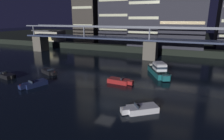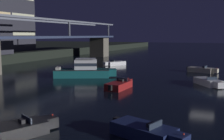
% 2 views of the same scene
% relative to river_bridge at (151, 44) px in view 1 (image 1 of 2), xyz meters
% --- Properties ---
extents(ground_plane, '(400.00, 400.00, 0.00)m').
position_rel_river_bridge_xyz_m(ground_plane, '(0.00, -32.51, -4.46)').
color(ground_plane, black).
extents(far_riverbank, '(240.00, 80.00, 2.20)m').
position_rel_river_bridge_xyz_m(far_riverbank, '(0.00, 48.01, -3.36)').
color(far_riverbank, black).
rests_on(far_riverbank, ground).
extents(river_bridge, '(87.76, 6.40, 9.38)m').
position_rel_river_bridge_xyz_m(river_bridge, '(0.00, 0.00, 0.00)').
color(river_bridge, '#605B51').
rests_on(river_bridge, ground).
extents(tower_west_tall, '(12.31, 11.99, 27.14)m').
position_rel_river_bridge_xyz_m(tower_west_tall, '(-16.51, 17.59, 11.16)').
color(tower_west_tall, '#282833').
rests_on(tower_west_tall, far_riverbank).
extents(tower_central, '(11.73, 9.61, 24.67)m').
position_rel_river_bridge_xyz_m(tower_central, '(-4.21, 13.39, 9.92)').
color(tower_central, '#282833').
rests_on(tower_central, far_riverbank).
extents(waterfront_pavilion, '(12.40, 7.40, 4.70)m').
position_rel_river_bridge_xyz_m(waterfront_pavilion, '(-46.39, 11.91, -0.02)').
color(waterfront_pavilion, '#B2AD9E').
rests_on(waterfront_pavilion, far_riverbank).
extents(cabin_cruiser_near_left, '(5.94, 9.12, 2.79)m').
position_rel_river_bridge_xyz_m(cabin_cruiser_near_left, '(4.79, -15.29, -3.41)').
color(cabin_cruiser_near_left, '#196066').
rests_on(cabin_cruiser_near_left, ground).
extents(speedboat_near_center, '(5.00, 3.27, 1.16)m').
position_rel_river_bridge_xyz_m(speedboat_near_center, '(-17.55, -23.25, -4.05)').
color(speedboat_near_center, black).
rests_on(speedboat_near_center, ground).
extents(speedboat_near_right, '(5.22, 2.04, 1.16)m').
position_rel_river_bridge_xyz_m(speedboat_near_right, '(-1.15, -23.38, -4.05)').
color(speedboat_near_right, maroon).
rests_on(speedboat_near_right, ground).
extents(speedboat_mid_center, '(2.96, 5.13, 1.16)m').
position_rel_river_bridge_xyz_m(speedboat_mid_center, '(-14.67, -30.57, -4.05)').
color(speedboat_mid_center, '#19234C').
rests_on(speedboat_mid_center, ground).
extents(speedboat_mid_right, '(4.71, 3.96, 1.16)m').
position_rel_river_bridge_xyz_m(speedboat_mid_right, '(5.13, -32.74, -4.05)').
color(speedboat_mid_right, silver).
rests_on(speedboat_mid_right, ground).
extents(speedboat_far_left, '(5.22, 2.52, 1.16)m').
position_rel_river_bridge_xyz_m(speedboat_far_left, '(-23.89, -28.85, -4.05)').
color(speedboat_far_left, black).
rests_on(speedboat_far_left, ground).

